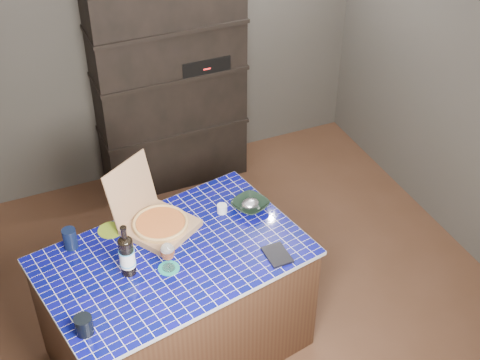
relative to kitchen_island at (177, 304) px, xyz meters
name	(u,v)px	position (x,y,z in m)	size (l,w,h in m)	color
room	(246,148)	(0.60, 0.30, 0.83)	(3.50, 3.50, 3.50)	brown
shelving_unit	(170,86)	(0.61, 1.83, 0.48)	(1.20, 0.41, 1.80)	black
kitchen_island	(177,304)	(0.00, 0.00, 0.00)	(1.69, 1.25, 0.84)	#462B1B
pizza_box	(157,222)	(-0.01, 0.26, 0.48)	(0.55, 0.58, 0.40)	#9E7851
mead_bottle	(127,255)	(-0.28, -0.03, 0.56)	(0.09, 0.09, 0.34)	black
teal_trivet	(169,268)	(-0.06, -0.10, 0.42)	(0.13, 0.13, 0.01)	#177C6A
wine_glass	(167,252)	(-0.06, -0.10, 0.55)	(0.08, 0.08, 0.19)	white
tumbler	(84,325)	(-0.61, -0.37, 0.47)	(0.10, 0.10, 0.11)	black
dvd_case	(277,255)	(0.56, -0.25, 0.43)	(0.13, 0.18, 0.01)	black
bowl	(250,205)	(0.59, 0.21, 0.45)	(0.22, 0.22, 0.05)	black
foil_contents	(250,204)	(0.59, 0.21, 0.46)	(0.12, 0.10, 0.06)	silver
white_jar	(222,209)	(0.42, 0.25, 0.45)	(0.06, 0.06, 0.06)	silver
navy_cup	(70,239)	(-0.53, 0.31, 0.49)	(0.08, 0.08, 0.13)	black
green_trivet	(111,230)	(-0.28, 0.36, 0.42)	(0.16, 0.16, 0.01)	olive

